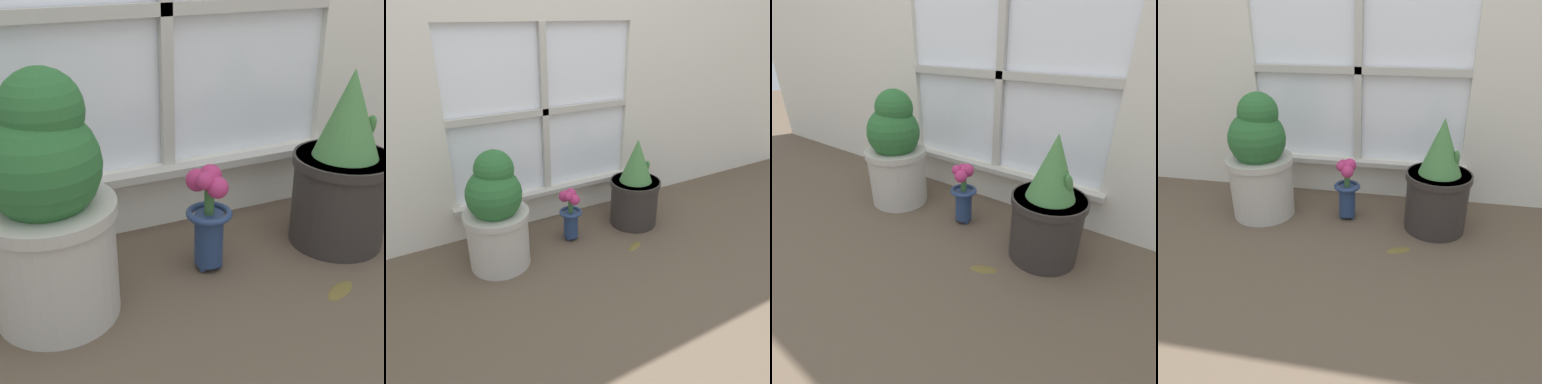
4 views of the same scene
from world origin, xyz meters
The scene contains 5 objects.
ground_plane centered at (0.00, 0.00, 0.00)m, with size 10.00×10.00×0.00m, color brown.
potted_plant_left centered at (-0.41, 0.30, 0.28)m, with size 0.31×0.31×0.60m.
potted_plant_right centered at (0.41, 0.31, 0.22)m, with size 0.29×0.29×0.52m.
flower_vase centered at (0.00, 0.33, 0.17)m, with size 0.12×0.12×0.30m.
fallen_leaf centered at (0.27, 0.09, 0.00)m, with size 0.12×0.09×0.01m.
Camera 4 is at (0.31, -1.24, 0.90)m, focal length 35.00 mm.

